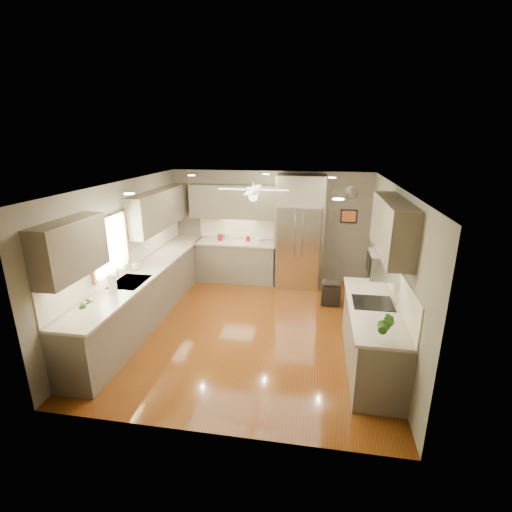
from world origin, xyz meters
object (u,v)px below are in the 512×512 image
(canister_b, at_px, (223,237))
(canister_c, at_px, (231,237))
(canister_a, at_px, (220,237))
(bowl, at_px, (258,241))
(refrigerator, at_px, (299,234))
(stool, at_px, (331,293))
(potted_plant_left, at_px, (86,303))
(soap_bottle, at_px, (136,266))
(paper_towel, at_px, (112,284))
(microwave, at_px, (383,265))
(canister_d, at_px, (248,239))
(potted_plant_right, at_px, (386,325))

(canister_b, height_order, canister_c, canister_c)
(canister_a, bearing_deg, bowl, 2.14)
(canister_a, distance_m, refrigerator, 1.82)
(refrigerator, relative_size, stool, 5.42)
(canister_a, xyz_separation_m, potted_plant_left, (-0.83, -3.85, 0.06))
(soap_bottle, distance_m, stool, 3.76)
(potted_plant_left, relative_size, paper_towel, 0.83)
(canister_b, bearing_deg, canister_a, -147.79)
(canister_a, relative_size, canister_b, 1.00)
(refrigerator, xyz_separation_m, stool, (0.71, -0.94, -0.95))
(potted_plant_left, distance_m, paper_towel, 0.69)
(potted_plant_left, distance_m, bowl, 4.25)
(canister_b, distance_m, microwave, 4.18)
(paper_towel, bearing_deg, refrigerator, 49.52)
(potted_plant_left, bearing_deg, canister_b, 76.89)
(canister_c, distance_m, stool, 2.61)
(canister_b, bearing_deg, potted_plant_left, -103.11)
(canister_b, xyz_separation_m, microwave, (3.07, -2.79, 0.47))
(canister_c, height_order, microwave, microwave)
(microwave, bearing_deg, canister_a, 138.84)
(canister_a, height_order, refrigerator, refrigerator)
(potted_plant_left, bearing_deg, refrigerator, 55.18)
(canister_d, xyz_separation_m, potted_plant_left, (-1.48, -3.90, 0.08))
(canister_a, xyz_separation_m, canister_b, (0.07, 0.05, -0.01))
(potted_plant_right, xyz_separation_m, refrigerator, (-1.22, 3.83, 0.08))
(canister_b, distance_m, canister_c, 0.18)
(soap_bottle, distance_m, microwave, 4.17)
(canister_d, xyz_separation_m, refrigerator, (1.16, -0.09, 0.19))
(canister_c, distance_m, paper_towel, 3.36)
(canister_b, relative_size, canister_d, 1.18)
(refrigerator, xyz_separation_m, paper_towel, (-2.66, -3.12, -0.11))
(potted_plant_left, xyz_separation_m, bowl, (1.73, 3.88, -0.11))
(canister_a, height_order, microwave, microwave)
(canister_c, bearing_deg, canister_b, 172.27)
(canister_d, xyz_separation_m, paper_towel, (-1.50, -3.21, 0.08))
(soap_bottle, bearing_deg, microwave, -8.11)
(canister_d, bearing_deg, microwave, -48.38)
(potted_plant_left, distance_m, potted_plant_right, 3.87)
(canister_d, xyz_separation_m, stool, (1.87, -1.03, -0.76))
(canister_b, height_order, refrigerator, refrigerator)
(canister_a, bearing_deg, stool, -21.13)
(canister_b, xyz_separation_m, canister_c, (0.18, -0.02, 0.02))
(canister_c, xyz_separation_m, canister_d, (0.40, 0.03, -0.03))
(refrigerator, bearing_deg, canister_d, 175.34)
(bowl, bearing_deg, canister_b, 179.08)
(potted_plant_left, xyz_separation_m, paper_towel, (-0.01, 0.69, 0.00))
(canister_d, distance_m, soap_bottle, 2.74)
(canister_b, relative_size, bowl, 0.75)
(canister_b, bearing_deg, bowl, -0.92)
(canister_a, xyz_separation_m, refrigerator, (1.82, -0.04, 0.17))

